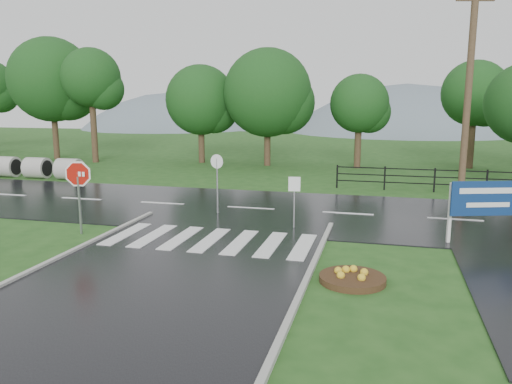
# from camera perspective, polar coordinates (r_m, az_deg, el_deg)

# --- Properties ---
(ground) EXTENTS (120.00, 120.00, 0.00)m
(ground) POSITION_cam_1_polar(r_m,az_deg,el_deg) (11.85, -13.56, -12.07)
(ground) COLOR #214C19
(ground) RESTS_ON ground
(main_road) EXTENTS (90.00, 8.00, 0.04)m
(main_road) POSITION_cam_1_polar(r_m,az_deg,el_deg) (20.80, -0.61, -1.96)
(main_road) COLOR black
(main_road) RESTS_ON ground
(walkway) EXTENTS (2.20, 11.00, 0.04)m
(walkway) POSITION_cam_1_polar(r_m,az_deg,el_deg) (14.69, 26.63, -8.45)
(walkway) COLOR black
(walkway) RESTS_ON ground
(crosswalk) EXTENTS (6.50, 2.80, 0.02)m
(crosswalk) POSITION_cam_1_polar(r_m,az_deg,el_deg) (16.15, -5.24, -5.45)
(crosswalk) COLOR silver
(crosswalk) RESTS_ON ground
(fence_west) EXTENTS (9.58, 0.08, 1.20)m
(fence_west) POSITION_cam_1_polar(r_m,az_deg,el_deg) (26.00, 19.74, 1.56)
(fence_west) COLOR black
(fence_west) RESTS_ON ground
(hills) EXTENTS (102.00, 48.00, 48.00)m
(hills) POSITION_cam_1_polar(r_m,az_deg,el_deg) (77.27, 12.66, -4.77)
(hills) COLOR slate
(hills) RESTS_ON ground
(treeline) EXTENTS (83.20, 5.20, 10.00)m
(treeline) POSITION_cam_1_polar(r_m,az_deg,el_deg) (34.17, 7.13, 2.88)
(treeline) COLOR #123A14
(treeline) RESTS_ON ground
(culvert_pipes) EXTENTS (5.50, 1.20, 1.20)m
(culvert_pipes) POSITION_cam_1_polar(r_m,az_deg,el_deg) (31.61, -23.71, 2.55)
(culvert_pipes) COLOR #9E9B93
(culvert_pipes) RESTS_ON ground
(stop_sign) EXTENTS (1.15, 0.29, 2.65)m
(stop_sign) POSITION_cam_1_polar(r_m,az_deg,el_deg) (17.63, -19.66, 1.28)
(stop_sign) COLOR #939399
(stop_sign) RESTS_ON ground
(estate_billboard) EXTENTS (2.27, 0.78, 2.05)m
(estate_billboard) POSITION_cam_1_polar(r_m,az_deg,el_deg) (16.86, 25.00, -1.01)
(estate_billboard) COLOR silver
(estate_billboard) RESTS_ON ground
(flower_bed) EXTENTS (1.66, 1.66, 0.33)m
(flower_bed) POSITION_cam_1_polar(r_m,az_deg,el_deg) (12.85, 10.96, -9.56)
(flower_bed) COLOR #332111
(flower_bed) RESTS_ON ground
(reg_sign_small) EXTENTS (0.41, 0.09, 1.86)m
(reg_sign_small) POSITION_cam_1_polar(r_m,az_deg,el_deg) (17.38, 4.40, 0.05)
(reg_sign_small) COLOR #939399
(reg_sign_small) RESTS_ON ground
(reg_sign_round) EXTENTS (0.55, 0.14, 2.39)m
(reg_sign_round) POSITION_cam_1_polar(r_m,az_deg,el_deg) (19.65, -4.46, 1.72)
(reg_sign_round) COLOR #939399
(reg_sign_round) RESTS_ON ground
(utility_pole_east) EXTENTS (1.68, 0.53, 9.62)m
(utility_pole_east) POSITION_cam_1_polar(r_m,az_deg,el_deg) (25.37, 23.10, 10.58)
(utility_pole_east) COLOR #473523
(utility_pole_east) RESTS_ON ground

